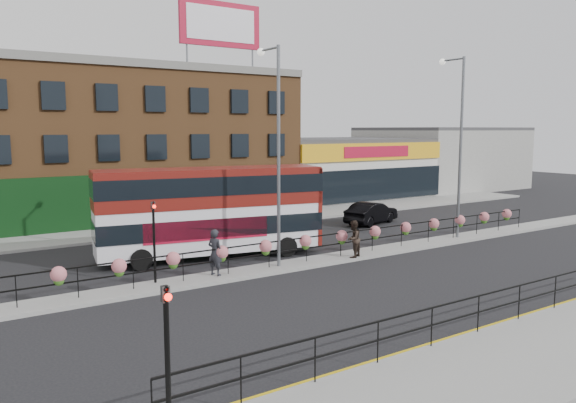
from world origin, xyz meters
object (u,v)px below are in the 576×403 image
car (371,213)px  double_decker_bus (211,203)px  pedestrian_a (215,252)px  lamp_column_east (457,131)px  pedestrian_b (353,239)px  lamp_column_west (275,137)px

car → double_decker_bus: bearing=86.1°
car → pedestrian_a: size_ratio=2.40×
lamp_column_east → car: bearing=93.5°
double_decker_bus → pedestrian_a: bearing=-114.1°
car → pedestrian_b: bearing=116.1°
car → pedestrian_a: pedestrian_a is taller
lamp_column_west → lamp_column_east: (11.86, 0.05, 0.21)m
pedestrian_b → lamp_column_east: lamp_column_east is taller
car → lamp_column_west: size_ratio=0.49×
pedestrian_b → lamp_column_east: (8.06, 0.83, 4.97)m
double_decker_bus → pedestrian_a: (-1.58, -3.52, -1.53)m
pedestrian_b → lamp_column_west: (-3.80, 0.78, 4.76)m
double_decker_bus → lamp_column_west: bearing=-66.8°
car → lamp_column_west: lamp_column_west is taller
pedestrian_a → lamp_column_east: size_ratio=0.19×
double_decker_bus → lamp_column_east: bearing=-14.1°
car → pedestrian_b: 10.53m
pedestrian_a → pedestrian_b: bearing=-120.0°
double_decker_bus → pedestrian_a: 4.15m
car → lamp_column_east: lamp_column_east is taller
car → lamp_column_east: size_ratio=0.47×
pedestrian_a → pedestrian_b: pedestrian_a is taller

